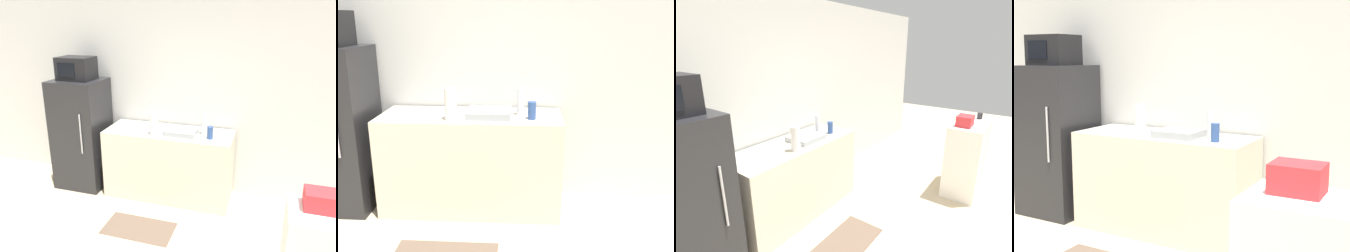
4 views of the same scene
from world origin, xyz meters
The scene contains 10 objects.
wall_back centered at (0.00, 2.88, 1.30)m, with size 8.00×0.06×2.60m, color silver.
refrigerator centered at (-1.17, 2.49, 0.76)m, with size 0.67×0.63×1.51m.
microwave centered at (-1.17, 2.49, 1.66)m, with size 0.45×0.35×0.30m.
counter centered at (0.09, 2.52, 0.45)m, with size 1.63×0.62×0.91m, color beige.
sink_basin centered at (0.26, 2.48, 0.94)m, with size 0.38×0.33×0.06m, color #9EA3A8.
bottle_tall centered at (0.54, 2.53, 1.03)m, with size 0.06×0.06×0.24m, color silver.
bottle_short centered at (0.64, 2.41, 0.99)m, with size 0.07×0.07×0.15m, color #2D4C8C.
basket centered at (1.69, 1.00, 1.07)m, with size 0.24×0.18×0.14m, color red.
paper_towel_roll centered at (-0.05, 2.34, 1.05)m, with size 0.10×0.10×0.28m, color white.
kitchen_rug centered at (-0.01, 1.68, 0.00)m, with size 0.80×0.45×0.01m, color brown.
Camera 1 is at (1.26, -1.25, 2.30)m, focal length 35.00 mm.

